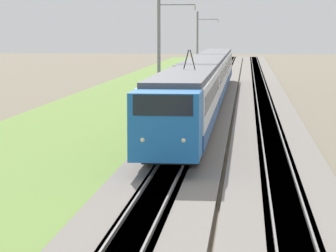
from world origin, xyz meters
TOP-DOWN VIEW (x-y plane):
  - ballast_main at (50.00, 0.00)m, footprint 240.00×4.40m
  - ballast_adjacent at (50.00, -4.58)m, footprint 240.00×4.40m
  - track_main at (50.00, 0.00)m, footprint 240.00×1.57m
  - track_adjacent at (50.00, -4.58)m, footprint 240.00×1.57m
  - grass_verge at (50.00, 6.38)m, footprint 240.00×13.35m
  - passenger_train at (58.10, 0.00)m, footprint 62.09×2.93m
  - catenary_mast_mid at (49.16, 2.58)m, footprint 0.22×2.56m
  - catenary_mast_far at (90.14, 2.58)m, footprint 0.22×2.56m

SIDE VIEW (x-z plane):
  - grass_verge at x=50.00m, z-range 0.00..0.12m
  - ballast_main at x=50.00m, z-range 0.00..0.30m
  - ballast_adjacent at x=50.00m, z-range 0.00..0.30m
  - track_main at x=50.00m, z-range -0.07..0.38m
  - track_adjacent at x=50.00m, z-range -0.07..0.38m
  - passenger_train at x=58.10m, z-range -0.16..4.89m
  - catenary_mast_far at x=90.14m, z-range 0.14..8.40m
  - catenary_mast_mid at x=49.16m, z-range 0.14..8.84m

